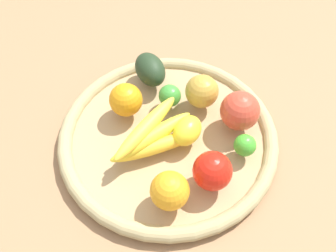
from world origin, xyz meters
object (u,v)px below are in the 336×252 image
(orange_0, at_px, (170,191))
(banana_bunch, at_px, (152,137))
(apple_2, at_px, (202,91))
(orange_1, at_px, (127,99))
(avocado, at_px, (150,69))
(lime_1, at_px, (170,96))
(lemon_0, at_px, (187,131))
(lime_0, at_px, (245,145))
(apple_1, at_px, (212,171))
(apple_0, at_px, (240,111))

(orange_0, bearing_deg, banana_bunch, -40.83)
(apple_2, height_order, orange_0, same)
(orange_1, relative_size, orange_0, 0.99)
(avocado, bearing_deg, lime_1, 154.38)
(apple_2, bearing_deg, lemon_0, 103.81)
(orange_1, distance_m, lime_1, 0.09)
(orange_1, distance_m, lime_0, 0.26)
(orange_1, xyz_separation_m, orange_0, (-0.19, 0.13, 0.00))
(lemon_0, bearing_deg, apple_1, 146.19)
(apple_1, height_order, orange_0, apple_1)
(orange_1, height_order, banana_bunch, orange_1)
(lime_0, height_order, lime_1, lime_1)
(apple_2, bearing_deg, apple_0, 175.20)
(banana_bunch, bearing_deg, avocado, -54.57)
(apple_1, bearing_deg, lime_1, -35.27)
(apple_1, distance_m, lime_1, 0.20)
(lime_1, xyz_separation_m, apple_2, (-0.05, -0.04, 0.01))
(avocado, bearing_deg, apple_2, -178.99)
(lime_0, distance_m, apple_0, 0.07)
(apple_0, distance_m, apple_2, 0.09)
(apple_0, height_order, avocado, apple_0)
(apple_2, bearing_deg, orange_1, 40.10)
(apple_1, distance_m, apple_0, 0.15)
(apple_2, bearing_deg, apple_1, 125.59)
(lime_0, bearing_deg, lemon_0, 16.72)
(apple_0, bearing_deg, apple_2, -4.80)
(orange_1, distance_m, apple_0, 0.23)
(apple_0, height_order, apple_2, apple_0)
(apple_2, distance_m, avocado, 0.13)
(lime_1, relative_size, apple_2, 0.68)
(apple_1, height_order, apple_2, apple_1)
(lime_0, xyz_separation_m, avocado, (0.26, -0.06, 0.01))
(lime_1, bearing_deg, apple_0, -168.22)
(apple_0, distance_m, orange_0, 0.22)
(orange_1, height_order, orange_0, same)
(orange_1, distance_m, orange_0, 0.23)
(avocado, bearing_deg, lemon_0, 148.29)
(apple_1, height_order, apple_0, apple_0)
(lime_0, height_order, apple_0, apple_0)
(banana_bunch, height_order, lemon_0, banana_bunch)
(lemon_0, height_order, apple_2, apple_2)
(lime_1, height_order, orange_0, orange_0)
(apple_1, distance_m, lime_0, 0.10)
(lemon_0, height_order, orange_0, orange_0)
(lime_1, distance_m, apple_0, 0.15)
(avocado, bearing_deg, orange_1, 95.96)
(lemon_0, xyz_separation_m, avocado, (0.15, -0.09, 0.01))
(orange_1, relative_size, lime_0, 1.59)
(apple_0, bearing_deg, banana_bunch, 50.30)
(banana_bunch, xyz_separation_m, lime_1, (0.03, -0.11, -0.00))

